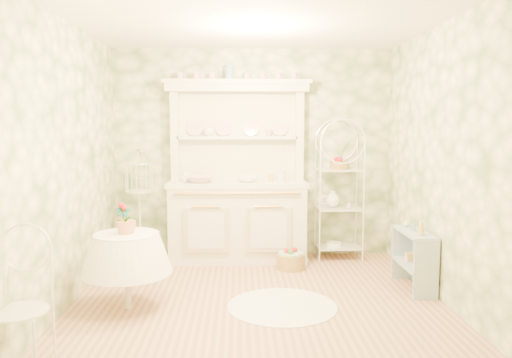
{
  "coord_description": "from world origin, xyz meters",
  "views": [
    {
      "loc": [
        -0.17,
        -4.73,
        1.7
      ],
      "look_at": [
        0.0,
        0.5,
        1.15
      ],
      "focal_mm": 35.0,
      "sensor_mm": 36.0,
      "label": 1
    }
  ],
  "objects_px": {
    "cafe_chair": "(18,306)",
    "floor_basket": "(291,260)",
    "birdcage_stand": "(140,210)",
    "kitchen_dresser": "(237,171)",
    "bakers_rack": "(339,192)",
    "round_table": "(127,270)",
    "side_shelf": "(414,262)"
  },
  "relations": [
    {
      "from": "bakers_rack",
      "to": "floor_basket",
      "type": "bearing_deg",
      "value": -144.4
    },
    {
      "from": "birdcage_stand",
      "to": "kitchen_dresser",
      "type": "bearing_deg",
      "value": 6.16
    },
    {
      "from": "birdcage_stand",
      "to": "side_shelf",
      "type": "bearing_deg",
      "value": -19.19
    },
    {
      "from": "cafe_chair",
      "to": "birdcage_stand",
      "type": "relative_size",
      "value": 0.74
    },
    {
      "from": "kitchen_dresser",
      "to": "cafe_chair",
      "type": "distance_m",
      "value": 3.35
    },
    {
      "from": "side_shelf",
      "to": "cafe_chair",
      "type": "relative_size",
      "value": 0.67
    },
    {
      "from": "round_table",
      "to": "floor_basket",
      "type": "relative_size",
      "value": 2.32
    },
    {
      "from": "bakers_rack",
      "to": "birdcage_stand",
      "type": "relative_size",
      "value": 1.3
    },
    {
      "from": "round_table",
      "to": "cafe_chair",
      "type": "relative_size",
      "value": 0.75
    },
    {
      "from": "cafe_chair",
      "to": "floor_basket",
      "type": "relative_size",
      "value": 3.1
    },
    {
      "from": "floor_basket",
      "to": "cafe_chair",
      "type": "bearing_deg",
      "value": -130.2
    },
    {
      "from": "bakers_rack",
      "to": "side_shelf",
      "type": "bearing_deg",
      "value": -67.25
    },
    {
      "from": "bakers_rack",
      "to": "birdcage_stand",
      "type": "xyz_separation_m",
      "value": [
        -2.51,
        -0.19,
        -0.2
      ]
    },
    {
      "from": "bakers_rack",
      "to": "round_table",
      "type": "height_order",
      "value": "bakers_rack"
    },
    {
      "from": "side_shelf",
      "to": "floor_basket",
      "type": "height_order",
      "value": "side_shelf"
    },
    {
      "from": "round_table",
      "to": "floor_basket",
      "type": "bearing_deg",
      "value": 36.86
    },
    {
      "from": "side_shelf",
      "to": "round_table",
      "type": "xyz_separation_m",
      "value": [
        -2.88,
        -0.48,
        0.08
      ]
    },
    {
      "from": "round_table",
      "to": "cafe_chair",
      "type": "bearing_deg",
      "value": -109.85
    },
    {
      "from": "kitchen_dresser",
      "to": "round_table",
      "type": "bearing_deg",
      "value": -121.49
    },
    {
      "from": "birdcage_stand",
      "to": "bakers_rack",
      "type": "bearing_deg",
      "value": 4.43
    },
    {
      "from": "kitchen_dresser",
      "to": "round_table",
      "type": "xyz_separation_m",
      "value": [
        -1.03,
        -1.67,
        -0.78
      ]
    },
    {
      "from": "kitchen_dresser",
      "to": "side_shelf",
      "type": "xyz_separation_m",
      "value": [
        1.85,
        -1.2,
        -0.86
      ]
    },
    {
      "from": "bakers_rack",
      "to": "birdcage_stand",
      "type": "bearing_deg",
      "value": -176.37
    },
    {
      "from": "floor_basket",
      "to": "bakers_rack",
      "type": "bearing_deg",
      "value": 36.4
    },
    {
      "from": "birdcage_stand",
      "to": "floor_basket",
      "type": "relative_size",
      "value": 4.22
    },
    {
      "from": "bakers_rack",
      "to": "floor_basket",
      "type": "height_order",
      "value": "bakers_rack"
    },
    {
      "from": "kitchen_dresser",
      "to": "side_shelf",
      "type": "relative_size",
      "value": 3.46
    },
    {
      "from": "round_table",
      "to": "floor_basket",
      "type": "xyz_separation_m",
      "value": [
        1.66,
        1.25,
        -0.27
      ]
    },
    {
      "from": "cafe_chair",
      "to": "side_shelf",
      "type": "bearing_deg",
      "value": 24.82
    },
    {
      "from": "kitchen_dresser",
      "to": "floor_basket",
      "type": "height_order",
      "value": "kitchen_dresser"
    },
    {
      "from": "round_table",
      "to": "birdcage_stand",
      "type": "bearing_deg",
      "value": 96.74
    },
    {
      "from": "birdcage_stand",
      "to": "cafe_chair",
      "type": "bearing_deg",
      "value": -95.55
    }
  ]
}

